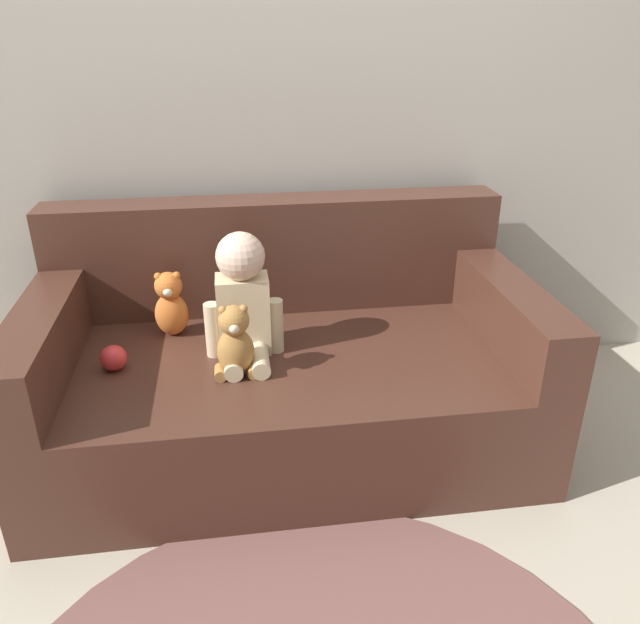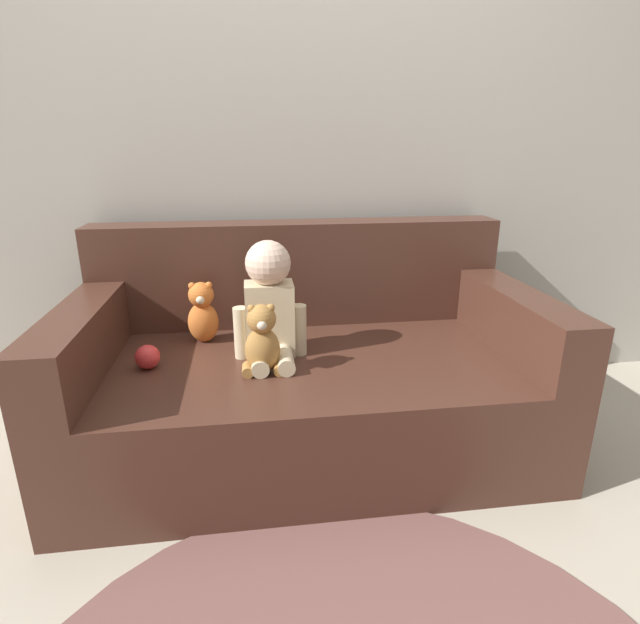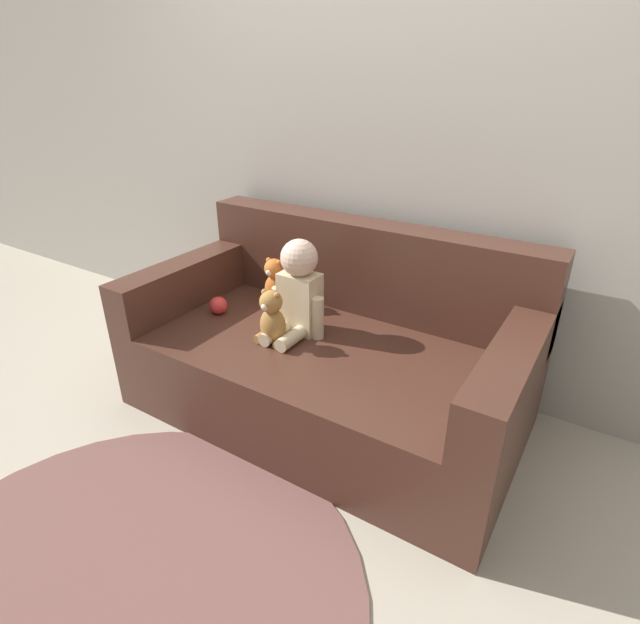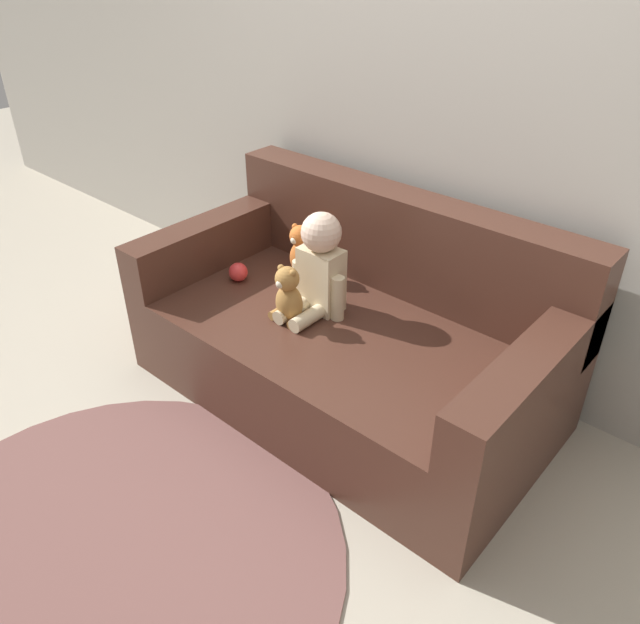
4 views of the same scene
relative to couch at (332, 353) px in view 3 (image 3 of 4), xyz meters
name	(u,v)px [view 3 (image 3 of 4)]	position (x,y,z in m)	size (l,w,h in m)	color
ground_plane	(324,410)	(0.00, -0.06, -0.29)	(12.00, 12.00, 0.00)	#B7AD99
wall_back	(391,116)	(0.00, 0.50, 1.01)	(8.00, 0.05, 2.60)	#ADA89E
couch	(332,353)	(0.00, 0.00, 0.00)	(1.77, 0.96, 0.84)	#47281E
person_baby	(298,291)	(-0.15, -0.06, 0.31)	(0.27, 0.30, 0.44)	beige
teddy_bear_brown	(272,319)	(-0.18, -0.21, 0.22)	(0.15, 0.12, 0.25)	#AD7A3D
plush_toy_side	(275,282)	(-0.41, 0.12, 0.23)	(0.12, 0.12, 0.25)	orange
toy_ball	(218,305)	(-0.59, -0.12, 0.15)	(0.09, 0.09, 0.09)	red
floor_rug	(106,606)	(-0.05, -1.26, -0.29)	(1.63, 1.63, 0.01)	brown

